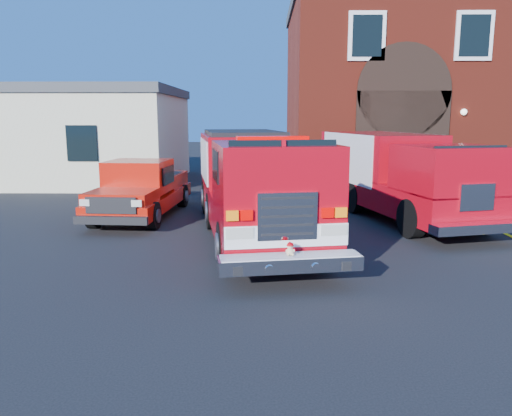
{
  "coord_description": "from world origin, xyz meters",
  "views": [
    {
      "loc": [
        0.15,
        -10.62,
        3.04
      ],
      "look_at": [
        0.0,
        -1.2,
        1.3
      ],
      "focal_mm": 35.0,
      "sensor_mm": 36.0,
      "label": 1
    }
  ],
  "objects_px": {
    "fire_station": "(449,91)",
    "fire_engine": "(253,183)",
    "secondary_truck": "(398,172)",
    "pickup_truck": "(142,190)",
    "side_building": "(70,134)"
  },
  "relations": [
    {
      "from": "fire_station",
      "to": "secondary_truck",
      "type": "relative_size",
      "value": 1.89
    },
    {
      "from": "fire_station",
      "to": "fire_engine",
      "type": "relative_size",
      "value": 1.71
    },
    {
      "from": "pickup_truck",
      "to": "fire_engine",
      "type": "bearing_deg",
      "value": -34.66
    },
    {
      "from": "side_building",
      "to": "fire_engine",
      "type": "height_order",
      "value": "side_building"
    },
    {
      "from": "side_building",
      "to": "pickup_truck",
      "type": "xyz_separation_m",
      "value": [
        5.43,
        -8.62,
        -1.38
      ]
    },
    {
      "from": "side_building",
      "to": "pickup_truck",
      "type": "bearing_deg",
      "value": -57.79
    },
    {
      "from": "pickup_truck",
      "to": "fire_station",
      "type": "bearing_deg",
      "value": 37.4
    },
    {
      "from": "fire_station",
      "to": "side_building",
      "type": "relative_size",
      "value": 1.49
    },
    {
      "from": "pickup_truck",
      "to": "side_building",
      "type": "bearing_deg",
      "value": 122.21
    },
    {
      "from": "fire_station",
      "to": "side_building",
      "type": "bearing_deg",
      "value": -176.86
    },
    {
      "from": "pickup_truck",
      "to": "secondary_truck",
      "type": "bearing_deg",
      "value": 1.01
    },
    {
      "from": "pickup_truck",
      "to": "secondary_truck",
      "type": "height_order",
      "value": "secondary_truck"
    },
    {
      "from": "secondary_truck",
      "to": "fire_station",
      "type": "bearing_deg",
      "value": 63.25
    },
    {
      "from": "fire_station",
      "to": "side_building",
      "type": "height_order",
      "value": "fire_station"
    },
    {
      "from": "side_building",
      "to": "pickup_truck",
      "type": "relative_size",
      "value": 1.87
    }
  ]
}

